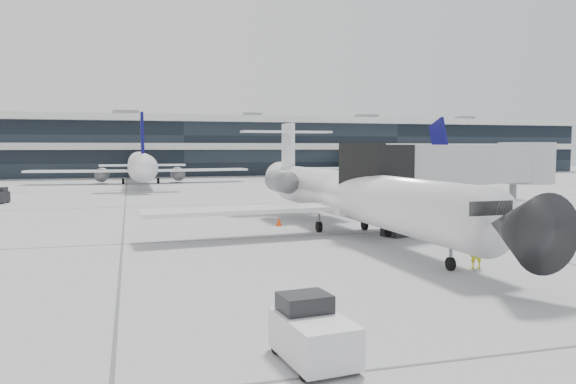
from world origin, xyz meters
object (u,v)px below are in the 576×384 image
object	(u,v)px
regional_jet	(350,194)
ramp_worker	(476,249)
baggage_tug	(312,333)
jet_bridge	(469,165)

from	to	relation	value
regional_jet	ramp_worker	bearing A→B (deg)	-83.10
regional_jet	baggage_tug	size ratio (longest dim) A/B	11.86
jet_bridge	baggage_tug	bearing A→B (deg)	-149.98
jet_bridge	ramp_worker	size ratio (longest dim) A/B	9.89
jet_bridge	baggage_tug	size ratio (longest dim) A/B	6.51
ramp_worker	regional_jet	bearing A→B (deg)	-81.36
regional_jet	baggage_tug	bearing A→B (deg)	-116.14
jet_bridge	ramp_worker	xyz separation A→B (m)	(-7.00, -11.16, -3.28)
ramp_worker	baggage_tug	world-z (taller)	ramp_worker
jet_bridge	regional_jet	bearing A→B (deg)	163.80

